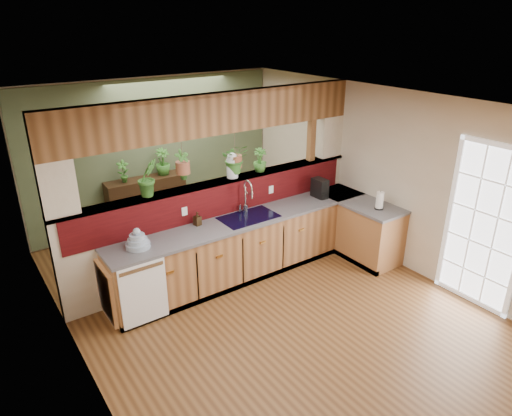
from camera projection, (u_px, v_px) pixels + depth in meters
ground at (275, 310)px, 5.91m from camera, size 4.60×7.00×0.01m
ceiling at (279, 108)px, 4.90m from camera, size 4.60×7.00×0.01m
wall_back at (157, 152)px, 8.05m from camera, size 4.60×0.02×2.60m
wall_left at (78, 277)px, 4.19m from camera, size 0.02×7.00×2.60m
wall_right at (403, 181)px, 6.62m from camera, size 0.02×7.00×2.60m
pass_through_partition at (221, 193)px, 6.48m from camera, size 4.60×0.21×2.60m
pass_through_ledge at (219, 182)px, 6.40m from camera, size 4.60×0.21×0.04m
header_beam at (216, 114)px, 6.03m from camera, size 4.60×0.15×0.55m
sage_backwall at (157, 152)px, 8.03m from camera, size 4.55×0.02×2.55m
countertop at (285, 238)px, 6.83m from camera, size 4.14×1.52×0.90m
dishwasher at (144, 293)px, 5.45m from camera, size 0.58×0.03×0.82m
navy_sink at (249, 222)px, 6.46m from camera, size 0.82×0.50×0.18m
french_door at (483, 229)px, 5.72m from camera, size 0.06×1.02×2.16m
framed_print at (106, 293)px, 3.50m from camera, size 0.04×0.35×0.45m
faucet at (247, 195)px, 6.48m from camera, size 0.21×0.22×0.50m
dish_stack at (138, 242)px, 5.55m from camera, size 0.30×0.30×0.26m
soap_dispenser at (197, 219)px, 6.15m from camera, size 0.10×0.10×0.19m
coffee_maker at (320, 189)px, 7.08m from camera, size 0.16×0.27×0.30m
paper_towel at (380, 201)px, 6.66m from camera, size 0.13×0.13×0.28m
glass_jar at (232, 165)px, 6.44m from camera, size 0.16×0.16×0.36m
ledge_plant_left at (148, 177)px, 5.75m from camera, size 0.30×0.25×0.50m
ledge_plant_right at (260, 160)px, 6.70m from camera, size 0.25×0.25×0.35m
hanging_plant_a at (182, 155)px, 5.93m from camera, size 0.23×0.19×0.53m
hanging_plant_b at (235, 146)px, 6.36m from camera, size 0.48×0.46×0.55m
shelving_console at (147, 203)px, 7.98m from camera, size 1.37×0.41×0.91m
shelf_plant_a at (123, 171)px, 7.54m from camera, size 0.23×0.19×0.38m
shelf_plant_b at (163, 162)px, 7.90m from camera, size 0.29×0.29×0.47m
floor_plant at (239, 209)px, 8.03m from camera, size 0.78×0.71×0.76m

